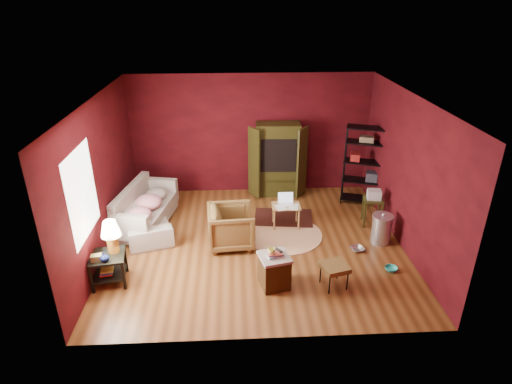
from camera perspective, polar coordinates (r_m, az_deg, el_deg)
room at (r=7.64m, az=-0.21°, el=2.05°), size 5.54×5.04×2.84m
sofa at (r=8.98m, az=-14.63°, el=-2.13°), size 1.19×2.18×0.82m
armchair at (r=8.06m, az=-3.34°, el=-4.42°), size 0.84×0.88×0.85m
pet_bowl_steel at (r=8.24m, az=13.41°, el=-6.84°), size 0.26×0.13×0.26m
pet_bowl_turquoise at (r=7.86m, az=17.64°, el=-9.30°), size 0.23×0.12×0.22m
vase at (r=7.24m, az=-19.57°, el=-8.18°), size 0.16×0.17×0.15m
mug at (r=6.80m, az=2.09°, el=-7.83°), size 0.14×0.12×0.12m
side_table at (r=7.38m, az=-18.95°, el=-6.87°), size 0.63×0.63×1.09m
sofa_cushions at (r=8.98m, az=-14.68°, el=-2.29°), size 1.09×1.99×0.79m
hamper at (r=7.06m, az=2.45°, el=-10.36°), size 0.57×0.57×0.66m
footstool at (r=7.12m, az=10.44°, el=-9.91°), size 0.50×0.50×0.41m
rug_round at (r=8.60m, az=3.66°, el=-5.63°), size 1.80×1.80×0.01m
rug_oriental at (r=9.20m, az=3.68°, el=-3.39°), size 1.31×0.95×0.01m
laptop_desk at (r=8.69m, az=4.01°, el=-2.05°), size 0.57×0.46×0.71m
tv_armoire at (r=9.97m, az=2.87°, el=4.54°), size 1.36×0.74×1.73m
wire_shelving at (r=9.77m, az=14.27°, el=3.85°), size 0.95×0.64×1.79m
small_stand at (r=9.03m, az=15.40°, el=-0.88°), size 0.44×0.44×0.77m
trash_can at (r=8.52m, az=16.37°, el=-4.75°), size 0.48×0.48×0.63m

